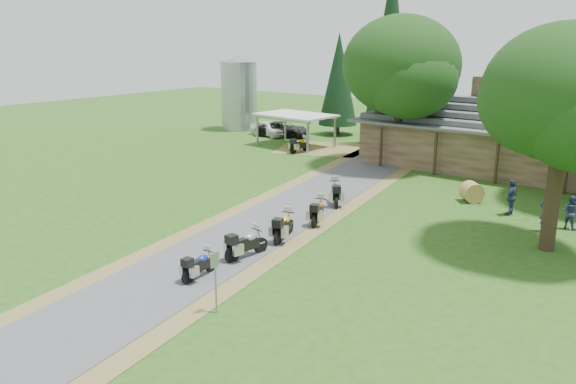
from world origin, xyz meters
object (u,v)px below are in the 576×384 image
Objects in this scene: lodge at (518,135)px; motorcycle_row_e at (335,192)px; car_white_sedan at (269,127)px; carport at (296,130)px; motorcycle_row_d at (318,210)px; car_dark_suv at (283,126)px; motorcycle_row_a at (200,264)px; hay_bale at (472,192)px; motorcycle_carport_a at (300,144)px; motorcycle_row_b at (246,242)px; silo at (239,93)px; motorcycle_row_c at (284,225)px.

lodge is 10.29× the size of motorcycle_row_e.
car_white_sedan is at bearing 12.00° from motorcycle_row_e.
carport is 3.20× the size of motorcycle_row_d.
car_dark_suv reaches higher than motorcycle_row_a.
hay_bale is (4.86, 8.16, -0.11)m from motorcycle_row_d.
hay_bale is (21.25, -10.85, -0.47)m from car_dark_suv.
motorcycle_carport_a is at bearing 160.13° from hay_bale.
car_dark_suv is at bearing 43.80° from motorcycle_row_b.
car_white_sedan is at bearing 62.79° from motorcycle_carport_a.
motorcycle_carport_a is 1.75× the size of hay_bale.
motorcycle_row_d is at bearing 161.56° from motorcycle_row_e.
silo reaches higher than hay_bale.
carport is at bearing 17.41° from motorcycle_row_c.
carport is 22.73m from motorcycle_row_c.
lodge is at bearing -57.39° from motorcycle_row_e.
car_white_sedan is at bearing 177.54° from lodge.
motorcycle_row_c is at bearing -128.66° from car_white_sedan.
motorcycle_row_e is (11.73, -12.63, -0.63)m from carport.
motorcycle_row_a is at bearing -146.51° from motorcycle_carport_a.
lodge reaches higher than car_white_sedan.
motorcycle_row_b is 1.01× the size of motorcycle_row_d.
silo is 6.42× the size of hay_bale.
motorcycle_row_b is at bearing -109.02° from hay_bale.
motorcycle_row_e is (-1.01, 3.28, 0.05)m from motorcycle_row_d.
motorcycle_row_b is 2.69m from motorcycle_row_c.
lodge is at bearing -69.53° from motorcycle_carport_a.
motorcycle_carport_a reaches higher than motorcycle_row_a.
lodge reaches higher than motorcycle_row_e.
car_white_sedan is 4.75× the size of hay_bale.
motorcycle_row_a is 8.16m from motorcycle_row_d.
lodge is at bearing -1.30° from motorcycle_row_b.
carport is at bearing -106.06° from car_white_sedan.
lodge is at bearing 91.01° from hay_bale.
motorcycle_row_d is (12.74, -15.90, -0.68)m from carport.
motorcycle_row_a is 5.29m from motorcycle_row_c.
silo reaches higher than motorcycle_row_d.
motorcycle_carport_a is at bearing 22.94° from motorcycle_row_a.
car_white_sedan is 2.71× the size of motorcycle_carport_a.
car_white_sedan is at bearing 30.17° from motorcycle_row_a.
motorcycle_row_e reaches higher than hay_bale.
motorcycle_carport_a is at bearing -166.69° from lodge.
car_white_sedan is 8.22m from motorcycle_carport_a.
hay_bale is at bearing -9.14° from motorcycle_row_b.
motorcycle_row_e is 14.45m from motorcycle_carport_a.
carport is 19.24m from hay_bale.
motorcycle_row_e is (-1.03, 11.44, 0.14)m from motorcycle_row_a.
lodge is at bearing -80.79° from car_white_sedan.
car_white_sedan reaches higher than motorcycle_carport_a.
car_dark_suv is at bearing 152.94° from hay_bale.
carport is 5.57m from car_white_sedan.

